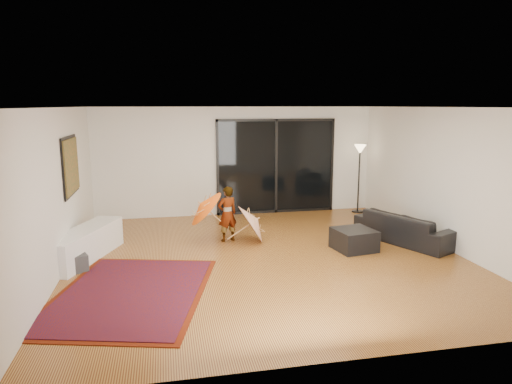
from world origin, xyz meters
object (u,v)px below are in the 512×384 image
object	(u,v)px
sofa	(405,227)
child	(227,214)
media_console	(85,244)
ottoman	(354,240)

from	to	relation	value
sofa	child	distance (m)	3.62
media_console	ottoman	size ratio (longest dim) A/B	2.82
sofa	child	world-z (taller)	child
child	sofa	bearing A→B (deg)	149.54
media_console	sofa	distance (m)	6.20
ottoman	child	world-z (taller)	child
child	media_console	bearing A→B (deg)	-5.39
media_console	sofa	bearing A→B (deg)	19.22
ottoman	child	distance (m)	2.56
ottoman	sofa	bearing A→B (deg)	13.04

